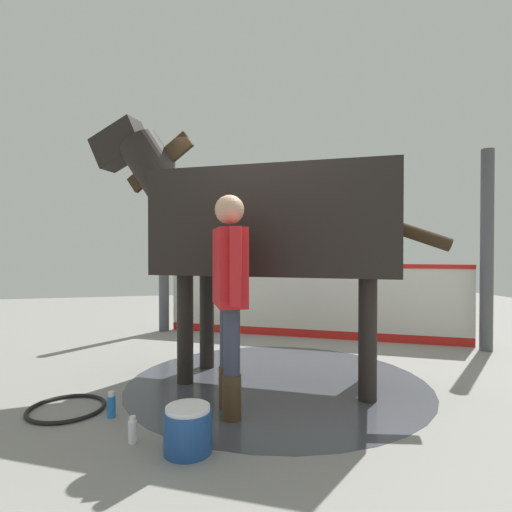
{
  "coord_description": "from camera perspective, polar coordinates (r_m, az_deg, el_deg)",
  "views": [
    {
      "loc": [
        -1.36,
        -4.08,
        1.32
      ],
      "look_at": [
        -0.55,
        -0.5,
        1.26
      ],
      "focal_mm": 28.8,
      "sensor_mm": 36.0,
      "label": 1
    }
  ],
  "objects": [
    {
      "name": "roof_post_near",
      "position": [
        6.79,
        -12.69,
        0.81
      ],
      "size": [
        0.16,
        0.16,
        2.62
      ],
      "primitive_type": "cylinder",
      "color": "#4C4C51",
      "rests_on": "ground"
    },
    {
      "name": "handler",
      "position": [
        3.29,
        -3.7,
        -4.25
      ],
      "size": [
        0.24,
        0.7,
        1.75
      ],
      "rotation": [
        0.0,
        0.0,
        6.27
      ],
      "color": "#47331E",
      "rests_on": "ground"
    },
    {
      "name": "horse",
      "position": [
        4.11,
        1.25,
        4.69
      ],
      "size": [
        3.34,
        2.12,
        2.76
      ],
      "rotation": [
        0.0,
        0.0,
        2.64
      ],
      "color": "black",
      "rests_on": "ground"
    },
    {
      "name": "wet_patch",
      "position": [
        4.27,
        2.97,
        -17.04
      ],
      "size": [
        2.95,
        2.95,
        0.0
      ],
      "primitive_type": "cylinder",
      "color": "#42444C",
      "rests_on": "ground"
    },
    {
      "name": "barrier_wall",
      "position": [
        6.25,
        7.46,
        -6.49
      ],
      "size": [
        3.98,
        2.24,
        1.12
      ],
      "color": "silver",
      "rests_on": "ground"
    },
    {
      "name": "wash_bucket",
      "position": [
        2.93,
        -9.44,
        -22.67
      ],
      "size": [
        0.31,
        0.31,
        0.3
      ],
      "color": "#1E478C",
      "rests_on": "ground"
    },
    {
      "name": "roof_post_far",
      "position": [
        6.13,
        29.41,
        0.72
      ],
      "size": [
        0.16,
        0.16,
        2.62
      ],
      "primitive_type": "cylinder",
      "color": "#4C4C51",
      "rests_on": "ground"
    },
    {
      "name": "ground_plane",
      "position": [
        4.5,
        5.6,
        -16.27
      ],
      "size": [
        16.0,
        16.0,
        0.02
      ],
      "primitive_type": "cube",
      "color": "gray"
    },
    {
      "name": "hose_coil",
      "position": [
        3.9,
        -24.82,
        -18.63
      ],
      "size": [
        0.62,
        0.62,
        0.03
      ],
      "primitive_type": "torus",
      "color": "black",
      "rests_on": "ground"
    },
    {
      "name": "bottle_spray",
      "position": [
        3.61,
        -19.45,
        -18.98
      ],
      "size": [
        0.07,
        0.07,
        0.2
      ],
      "color": "blue",
      "rests_on": "ground"
    },
    {
      "name": "bottle_shampoo",
      "position": [
        3.15,
        -16.77,
        -22.2
      ],
      "size": [
        0.06,
        0.06,
        0.18
      ],
      "color": "white",
      "rests_on": "ground"
    }
  ]
}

